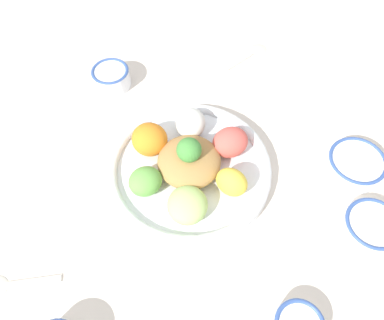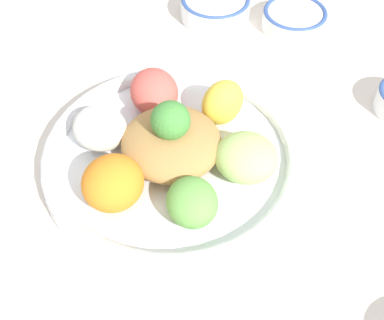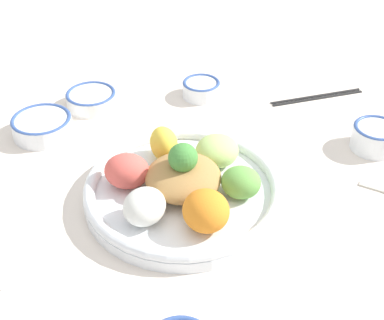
# 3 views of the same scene
# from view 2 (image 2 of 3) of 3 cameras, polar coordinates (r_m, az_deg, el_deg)

# --- Properties ---
(ground_plane) EXTENTS (2.40, 2.40, 0.00)m
(ground_plane) POSITION_cam_2_polar(r_m,az_deg,el_deg) (0.70, -0.01, 0.73)
(ground_plane) COLOR silver
(salad_platter) EXTENTS (0.32, 0.32, 0.11)m
(salad_platter) POSITION_cam_2_polar(r_m,az_deg,el_deg) (0.66, -2.25, 0.81)
(salad_platter) COLOR white
(salad_platter) RESTS_ON ground_plane
(rice_bowl_blue) EXTENTS (0.10, 0.10, 0.03)m
(rice_bowl_blue) POSITION_cam_2_polar(r_m,az_deg,el_deg) (0.91, 10.87, 14.63)
(rice_bowl_blue) COLOR white
(rice_bowl_blue) RESTS_ON ground_plane
(rice_bowl_plain) EXTENTS (0.11, 0.11, 0.04)m
(rice_bowl_plain) POSITION_cam_2_polar(r_m,az_deg,el_deg) (0.92, 2.49, 16.05)
(rice_bowl_plain) COLOR white
(rice_bowl_plain) RESTS_ON ground_plane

